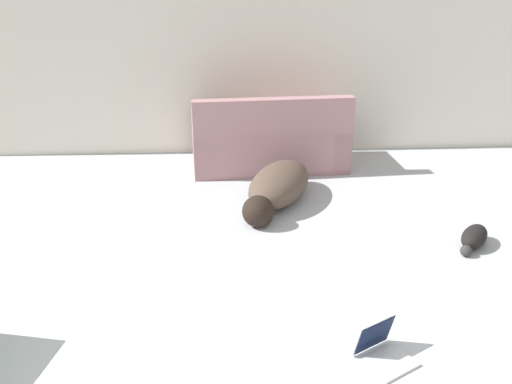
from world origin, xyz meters
TOP-DOWN VIEW (x-y plane):
  - wall_back at (0.00, 4.57)m, footprint 7.76×0.06m
  - couch at (0.43, 3.98)m, footprint 1.72×0.89m
  - dog at (0.43, 2.98)m, footprint 0.87×1.45m
  - cat at (1.94, 2.02)m, footprint 0.38×0.46m
  - laptop_open at (0.83, 0.70)m, footprint 0.39×0.39m

SIDE VIEW (x-z plane):
  - laptop_open at x=0.83m, z-range -0.04..0.20m
  - cat at x=1.94m, z-range 0.00..0.16m
  - dog at x=0.43m, z-range 0.00..0.34m
  - couch at x=0.43m, z-range -0.13..0.71m
  - wall_back at x=0.00m, z-range 0.00..2.71m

